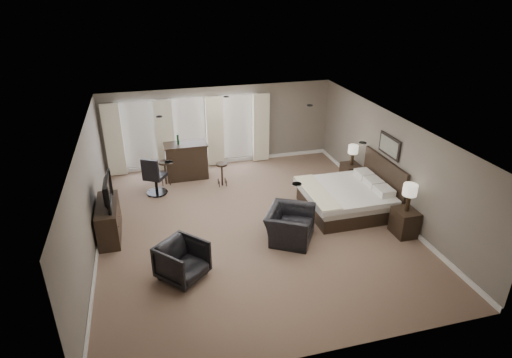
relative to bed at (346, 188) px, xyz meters
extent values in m
cube|color=brown|center=(-2.58, -0.11, -0.69)|extent=(7.60, 8.60, 0.04)
cube|color=silver|center=(-2.58, -0.11, 1.91)|extent=(7.60, 8.60, 0.04)
cube|color=slate|center=(-2.58, 4.14, 0.61)|extent=(7.50, 0.04, 2.60)
cube|color=slate|center=(-2.58, -4.36, 0.61)|extent=(7.50, 0.04, 2.60)
cube|color=slate|center=(-6.33, -0.11, 0.61)|extent=(0.04, 8.50, 2.60)
cube|color=slate|center=(1.17, -0.11, 0.61)|extent=(0.04, 8.50, 2.60)
cube|color=silver|center=(-5.18, 4.08, 0.56)|extent=(1.15, 0.04, 2.05)
cube|color=silver|center=(-3.58, 4.08, 0.56)|extent=(1.15, 0.04, 2.05)
cube|color=silver|center=(-1.98, 4.08, 0.56)|extent=(1.15, 0.04, 2.05)
cube|color=beige|center=(-5.93, 3.96, 0.49)|extent=(0.55, 0.12, 2.30)
cube|color=beige|center=(-4.38, 3.96, 0.49)|extent=(0.55, 0.12, 2.30)
cube|color=beige|center=(-2.78, 3.96, 0.49)|extent=(0.55, 0.12, 2.30)
cube|color=beige|center=(-1.23, 3.96, 0.49)|extent=(0.55, 0.12, 2.30)
cube|color=silver|center=(0.00, 0.00, 0.00)|extent=(2.17, 2.07, 1.38)
cube|color=black|center=(0.89, -1.45, -0.36)|extent=(0.50, 0.61, 0.66)
cube|color=black|center=(0.89, 1.45, -0.37)|extent=(0.49, 0.60, 0.65)
cube|color=beige|center=(0.89, -1.45, 0.31)|extent=(0.33, 0.33, 0.69)
cube|color=beige|center=(0.89, 1.45, 0.26)|extent=(0.30, 0.30, 0.61)
cube|color=slate|center=(1.12, 0.00, 1.06)|extent=(0.04, 0.96, 0.56)
cube|color=black|center=(-6.03, 0.32, -0.26)|extent=(0.48, 1.50, 0.87)
imported|color=black|center=(-6.03, 0.32, 0.25)|extent=(0.66, 1.15, 0.15)
imported|color=black|center=(-1.87, -0.92, -0.18)|extent=(1.26, 1.40, 1.03)
imported|color=black|center=(-4.50, -1.74, -0.24)|extent=(1.19, 1.19, 0.90)
cube|color=black|center=(-3.83, 3.22, -0.12)|extent=(1.30, 0.68, 1.14)
cube|color=black|center=(-4.51, 2.90, -0.32)|extent=(0.41, 0.41, 0.74)
cube|color=black|center=(-2.88, 2.38, -0.33)|extent=(0.41, 0.41, 0.72)
cube|color=black|center=(-4.82, 2.33, -0.11)|extent=(0.81, 0.81, 1.17)
camera|label=1|loc=(-4.90, -9.14, 5.01)|focal=30.00mm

